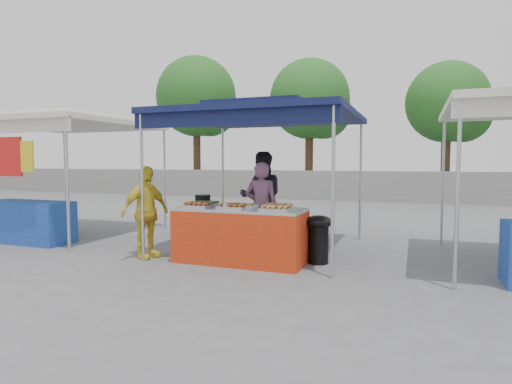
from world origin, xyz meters
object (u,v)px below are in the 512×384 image
(cooking_pot, at_px, (203,199))
(customer_person, at_px, (146,212))
(wok_burner, at_px, (319,235))
(helper_man, at_px, (262,197))
(vendor_table, at_px, (240,235))
(vendor_woman, at_px, (261,208))

(cooking_pot, height_order, customer_person, customer_person)
(wok_burner, distance_m, helper_man, 2.03)
(vendor_table, height_order, wok_burner, vendor_table)
(vendor_table, distance_m, helper_man, 1.83)
(wok_burner, distance_m, vendor_woman, 1.17)
(cooking_pot, bearing_deg, wok_burner, -0.34)
(vendor_woman, relative_size, helper_man, 0.89)
(cooking_pot, bearing_deg, helper_man, 67.50)
(cooking_pot, relative_size, vendor_woman, 0.17)
(helper_man, xyz_separation_m, customer_person, (-1.28, -1.99, -0.13))
(customer_person, bearing_deg, cooking_pot, -30.36)
(wok_burner, relative_size, helper_man, 0.42)
(cooking_pot, distance_m, customer_person, 0.96)
(wok_burner, xyz_separation_m, helper_man, (-1.43, 1.38, 0.44))
(vendor_table, distance_m, wok_burner, 1.21)
(helper_man, relative_size, customer_person, 1.17)
(vendor_woman, relative_size, customer_person, 1.04)
(cooking_pot, bearing_deg, vendor_table, -24.21)
(wok_burner, bearing_deg, customer_person, -148.45)
(cooking_pot, distance_m, wok_burner, 2.05)
(vendor_table, height_order, cooking_pot, cooking_pot)
(vendor_table, bearing_deg, customer_person, -170.96)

